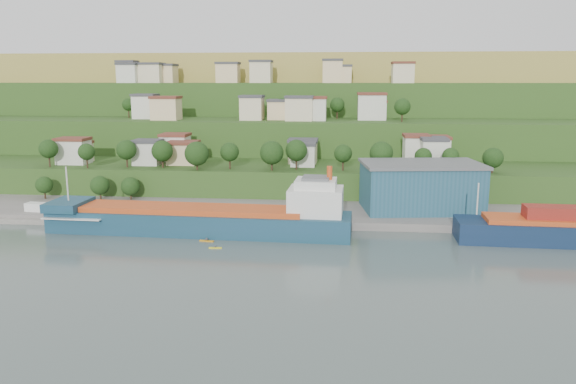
# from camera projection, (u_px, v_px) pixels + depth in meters

# --- Properties ---
(ground) EXTENTS (500.00, 500.00, 0.00)m
(ground) POSITION_uv_depth(u_px,v_px,m) (235.00, 245.00, 125.01)
(ground) COLOR #44524F
(ground) RESTS_ON ground
(quay) EXTENTS (220.00, 26.00, 4.00)m
(quay) POSITION_uv_depth(u_px,v_px,m) (328.00, 217.00, 150.49)
(quay) COLOR slate
(quay) RESTS_ON ground
(pebble_beach) EXTENTS (40.00, 18.00, 2.40)m
(pebble_beach) POSITION_uv_depth(u_px,v_px,m) (50.00, 216.00, 151.57)
(pebble_beach) COLOR slate
(pebble_beach) RESTS_ON ground
(hillside) EXTENTS (360.00, 211.18, 96.00)m
(hillside) POSITION_uv_depth(u_px,v_px,m) (296.00, 151.00, 289.65)
(hillside) COLOR #284719
(hillside) RESTS_ON ground
(cargo_ship_near) EXTENTS (73.47, 14.47, 18.78)m
(cargo_ship_near) POSITION_uv_depth(u_px,v_px,m) (208.00, 221.00, 134.72)
(cargo_ship_near) COLOR #133B48
(cargo_ship_near) RESTS_ON ground
(warehouse) EXTENTS (33.14, 22.75, 12.80)m
(warehouse) POSITION_uv_depth(u_px,v_px,m) (421.00, 186.00, 149.50)
(warehouse) COLOR #204E61
(warehouse) RESTS_ON quay
(caravan) EXTENTS (6.78, 3.46, 3.04)m
(caravan) POSITION_uv_depth(u_px,v_px,m) (38.00, 209.00, 148.77)
(caravan) COLOR white
(caravan) RESTS_ON pebble_beach
(dinghy) EXTENTS (4.47, 1.75, 0.89)m
(dinghy) POSITION_uv_depth(u_px,v_px,m) (75.00, 216.00, 145.44)
(dinghy) COLOR silver
(dinghy) RESTS_ON pebble_beach
(kayak_orange) EXTENTS (3.40, 1.10, 0.84)m
(kayak_orange) POSITION_uv_depth(u_px,v_px,m) (207.00, 240.00, 128.11)
(kayak_orange) COLOR orange
(kayak_orange) RESTS_ON ground
(kayak_yellow) EXTENTS (2.86, 0.69, 0.71)m
(kayak_yellow) POSITION_uv_depth(u_px,v_px,m) (215.00, 247.00, 122.84)
(kayak_yellow) COLOR yellow
(kayak_yellow) RESTS_ON ground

